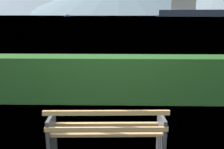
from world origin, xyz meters
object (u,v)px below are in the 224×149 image
Objects in this scene: park_bench at (107,132)px; tender_far at (67,16)px; fishing_boat_near at (157,16)px; cargo_ship_large at (217,11)px.

tender_far is (-45.29, 232.97, 0.18)m from park_bench.
tender_far is (-80.52, -13.44, 0.14)m from fishing_boat_near.
tender_far reaches higher than fishing_boat_near.
cargo_ship_large is 21.72× the size of fishing_boat_near.
park_bench is at bearing -79.00° from tender_far.
cargo_ship_large is at bearing -36.14° from fishing_boat_near.
park_bench is at bearing -98.14° from fishing_boat_near.
park_bench is 0.36× the size of fishing_boat_near.
fishing_boat_near is (-42.64, 31.14, -4.20)m from cargo_ship_large.
fishing_boat_near is (35.23, 246.40, 0.04)m from park_bench.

